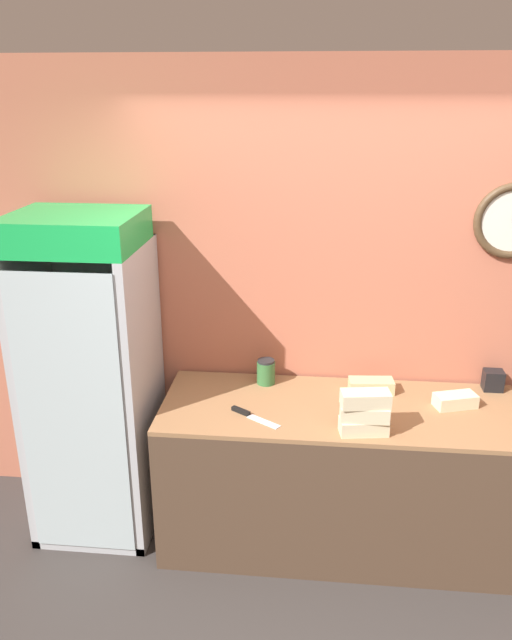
{
  "coord_description": "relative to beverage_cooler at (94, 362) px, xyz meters",
  "views": [
    {
      "loc": [
        -0.16,
        -2.16,
        2.53
      ],
      "look_at": [
        -0.48,
        0.93,
        1.37
      ],
      "focal_mm": 35.0,
      "sensor_mm": 36.0,
      "label": 1
    }
  ],
  "objects": [
    {
      "name": "wall_back",
      "position": [
        1.44,
        0.34,
        0.31
      ],
      "size": [
        5.2,
        0.1,
        2.7
      ],
      "color": "#B7664C",
      "rests_on": "ground_plane"
    },
    {
      "name": "prep_counter",
      "position": [
        1.43,
        -0.08,
        -0.6
      ],
      "size": [
        2.0,
        0.74,
        0.88
      ],
      "color": "#4C3828",
      "rests_on": "ground_plane"
    },
    {
      "name": "beverage_cooler",
      "position": [
        0.0,
        0.0,
        0.0
      ],
      "size": [
        0.67,
        0.67,
        1.92
      ],
      "color": "#B2B7BC",
      "rests_on": "ground_plane"
    },
    {
      "name": "sandwich_stack_bottom",
      "position": [
        1.53,
        -0.35,
        -0.13
      ],
      "size": [
        0.26,
        0.14,
        0.08
      ],
      "color": "beige",
      "rests_on": "prep_counter"
    },
    {
      "name": "sandwich_stack_middle",
      "position": [
        1.53,
        -0.35,
        -0.05
      ],
      "size": [
        0.25,
        0.12,
        0.08
      ],
      "color": "beige",
      "rests_on": "sandwich_stack_bottom"
    },
    {
      "name": "sandwich_stack_top",
      "position": [
        1.53,
        -0.35,
        0.03
      ],
      "size": [
        0.26,
        0.14,
        0.08
      ],
      "color": "beige",
      "rests_on": "sandwich_stack_middle"
    },
    {
      "name": "sandwich_flat_left",
      "position": [
        2.04,
        -0.01,
        -0.13
      ],
      "size": [
        0.25,
        0.17,
        0.07
      ],
      "color": "beige",
      "rests_on": "prep_counter"
    },
    {
      "name": "sandwich_flat_right",
      "position": [
        1.6,
        0.12,
        -0.13
      ],
      "size": [
        0.26,
        0.13,
        0.08
      ],
      "color": "tan",
      "rests_on": "prep_counter"
    },
    {
      "name": "chefs_knife",
      "position": [
        0.92,
        -0.24,
        -0.16
      ],
      "size": [
        0.28,
        0.2,
        0.02
      ],
      "color": "silver",
      "rests_on": "prep_counter"
    },
    {
      "name": "condiment_jar",
      "position": [
        0.98,
        0.17,
        -0.09
      ],
      "size": [
        0.11,
        0.11,
        0.15
      ],
      "color": "#336B38",
      "rests_on": "prep_counter"
    },
    {
      "name": "napkin_dispenser",
      "position": [
        2.3,
        0.22,
        -0.1
      ],
      "size": [
        0.11,
        0.09,
        0.12
      ],
      "color": "black",
      "rests_on": "prep_counter"
    }
  ]
}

